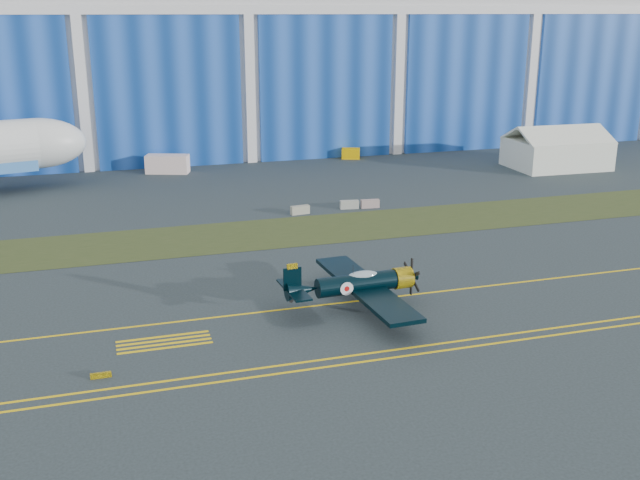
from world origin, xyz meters
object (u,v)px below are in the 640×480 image
object	(u,v)px
tent	(557,146)
tug	(351,153)
shipping_container	(167,164)
warbird	(357,284)

from	to	relation	value
tent	tug	distance (m)	28.47
shipping_container	tug	size ratio (longest dim) A/B	2.14
warbird	tent	world-z (taller)	tent
tug	warbird	bearing A→B (deg)	-87.85
warbird	shipping_container	distance (m)	52.20
warbird	shipping_container	bearing A→B (deg)	95.69
warbird	tent	size ratio (longest dim) A/B	1.12
warbird	tug	xyz separation A→B (m)	(18.42, 53.99, -1.16)
shipping_container	tug	bearing A→B (deg)	24.54
shipping_container	tug	xyz separation A→B (m)	(26.35, 2.40, -0.44)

